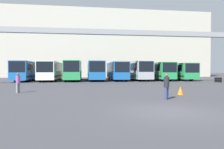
% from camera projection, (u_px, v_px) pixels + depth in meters
% --- Properties ---
extents(ground_plane, '(200.00, 200.00, 0.00)m').
position_uv_depth(ground_plane, '(169.00, 111.00, 8.78)').
color(ground_plane, '#38383D').
extents(building_backdrop, '(59.71, 12.00, 17.32)m').
position_uv_depth(building_backdrop, '(98.00, 45.00, 55.55)').
color(building_backdrop, '#B7B2A3').
rests_on(building_backdrop, ground).
extents(overhead_gantry, '(36.63, 0.80, 7.40)m').
position_uv_depth(overhead_gantry, '(112.00, 37.00, 27.70)').
color(overhead_gantry, gray).
rests_on(overhead_gantry, ground).
extents(bus_slot_0, '(2.44, 11.73, 3.16)m').
position_uv_depth(bus_slot_0, '(29.00, 70.00, 33.78)').
color(bus_slot_0, '#1959A5').
rests_on(bus_slot_0, ground).
extents(bus_slot_1, '(2.62, 10.88, 3.15)m').
position_uv_depth(bus_slot_1, '(51.00, 70.00, 33.86)').
color(bus_slot_1, silver).
rests_on(bus_slot_1, ground).
extents(bus_slot_2, '(2.56, 10.44, 3.27)m').
position_uv_depth(bus_slot_2, '(73.00, 70.00, 34.14)').
color(bus_slot_2, '#268C4C').
rests_on(bus_slot_2, ground).
extents(bus_slot_3, '(2.57, 11.08, 3.22)m').
position_uv_depth(bus_slot_3, '(95.00, 70.00, 34.96)').
color(bus_slot_3, '#1959A5').
rests_on(bus_slot_3, ground).
extents(bus_slot_4, '(2.51, 10.02, 3.12)m').
position_uv_depth(bus_slot_4, '(117.00, 70.00, 34.94)').
color(bus_slot_4, '#1959A5').
rests_on(bus_slot_4, ground).
extents(bus_slot_5, '(2.57, 10.73, 3.26)m').
position_uv_depth(bus_slot_5, '(137.00, 70.00, 35.79)').
color(bus_slot_5, '#999EA5').
rests_on(bus_slot_5, ground).
extents(bus_slot_6, '(2.55, 10.63, 3.08)m').
position_uv_depth(bus_slot_6, '(158.00, 70.00, 36.24)').
color(bus_slot_6, '#268C4C').
rests_on(bus_slot_6, ground).
extents(bus_slot_7, '(2.62, 10.39, 2.97)m').
position_uv_depth(bus_slot_7, '(177.00, 71.00, 36.63)').
color(bus_slot_7, '#268C4C').
rests_on(bus_slot_7, ground).
extents(pedestrian_near_right, '(0.33, 0.33, 1.58)m').
position_uv_depth(pedestrian_near_right, '(18.00, 82.00, 15.83)').
color(pedestrian_near_right, gray).
rests_on(pedestrian_near_right, ground).
extents(pedestrian_far_center, '(0.33, 0.33, 1.60)m').
position_uv_depth(pedestrian_far_center, '(166.00, 86.00, 12.28)').
color(pedestrian_far_center, navy).
rests_on(pedestrian_far_center, ground).
extents(traffic_cone, '(0.43, 0.43, 0.62)m').
position_uv_depth(traffic_cone, '(180.00, 90.00, 14.71)').
color(traffic_cone, orange).
rests_on(traffic_cone, ground).
extents(tire_stack, '(1.04, 1.04, 0.72)m').
position_uv_depth(tire_stack, '(218.00, 80.00, 29.67)').
color(tire_stack, black).
rests_on(tire_stack, ground).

